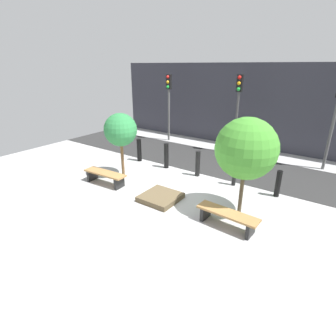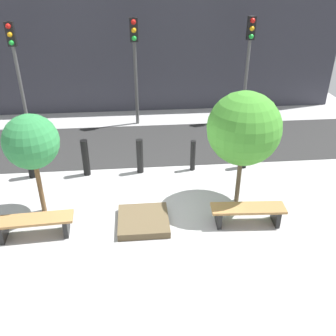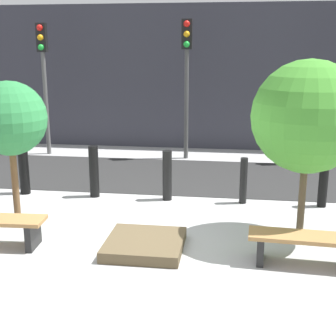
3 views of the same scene
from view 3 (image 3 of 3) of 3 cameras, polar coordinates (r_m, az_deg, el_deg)
name	(u,v)px [view 3 (image 3 of 3)]	position (r m, az deg, el deg)	size (l,w,h in m)	color
ground_plane	(147,245)	(7.54, -2.60, -9.36)	(18.00, 18.00, 0.00)	#A7A7A7
road_strip	(178,176)	(11.43, 1.21, -0.93)	(18.00, 3.22, 0.01)	#2A2A2A
building_facade	(192,78)	(14.55, 2.92, 10.96)	(16.20, 0.50, 4.30)	#33333D
bench_right	(309,244)	(7.06, 16.82, -8.85)	(1.74, 0.57, 0.46)	black
planter_bed	(145,244)	(7.36, -2.85, -9.27)	(1.18, 1.20, 0.17)	brown
tree_behind_left_bench	(10,119)	(8.33, -18.75, 5.67)	(1.26, 1.26, 2.52)	brown
tree_behind_right_bench	(308,117)	(7.52, 16.71, 5.97)	(1.75, 1.75, 2.89)	brown
bollard_far_left	(24,170)	(10.40, -17.16, -0.23)	(0.21, 0.21, 1.04)	black
bollard_left	(94,172)	(9.84, -9.01, -0.43)	(0.20, 0.20, 1.08)	black
bollard_center	(167,175)	(9.52, -0.10, -0.91)	(0.19, 0.19, 1.03)	black
bollard_right	(243,181)	(9.45, 9.18, -1.54)	(0.15, 0.15, 0.93)	black
bollard_far_right	(323,184)	(9.61, 18.39, -1.83)	(0.18, 0.18, 0.93)	black
traffic_light_west	(43,65)	(13.92, -14.96, 12.00)	(0.28, 0.27, 3.70)	#585858
traffic_light_mid_west	(187,64)	(12.91, 2.29, 12.52)	(0.28, 0.27, 3.77)	#474747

